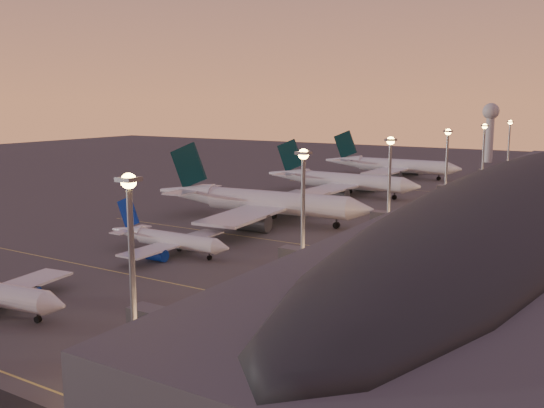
# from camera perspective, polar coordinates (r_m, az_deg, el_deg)

# --- Properties ---
(ground) EXTENTS (700.00, 700.00, 0.00)m
(ground) POSITION_cam_1_polar(r_m,az_deg,el_deg) (126.46, -11.65, -5.98)
(ground) COLOR #454340
(airliner_narrow_north) EXTENTS (33.51, 29.82, 12.01)m
(airliner_narrow_north) POSITION_cam_1_polar(r_m,az_deg,el_deg) (137.56, -9.81, -3.31)
(airliner_narrow_north) COLOR silver
(airliner_narrow_north) RESTS_ON ground
(airliner_wide_near) EXTENTS (67.89, 62.11, 21.71)m
(airliner_wide_near) POSITION_cam_1_polar(r_m,az_deg,el_deg) (171.34, -1.26, 0.24)
(airliner_wide_near) COLOR silver
(airliner_wide_near) RESTS_ON ground
(airliner_wide_mid) EXTENTS (60.86, 55.29, 19.51)m
(airliner_wide_mid) POSITION_cam_1_polar(r_m,az_deg,el_deg) (221.28, 6.40, 2.19)
(airliner_wide_mid) COLOR silver
(airliner_wide_mid) RESTS_ON ground
(airliner_wide_far) EXTENTS (63.24, 57.35, 20.30)m
(airliner_wide_far) POSITION_cam_1_polar(r_m,az_deg,el_deg) (275.70, 11.07, 3.59)
(airliner_wide_far) COLOR silver
(airliner_wide_far) RESTS_ON ground
(terminal_building) EXTENTS (56.35, 255.00, 17.46)m
(terminal_building) POSITION_cam_1_polar(r_m,az_deg,el_deg) (163.93, 23.49, 0.13)
(terminal_building) COLOR #4C4D51
(terminal_building) RESTS_ON ground
(light_masts) EXTENTS (2.20, 217.20, 25.90)m
(light_masts) POSITION_cam_1_polar(r_m,az_deg,el_deg) (161.25, 14.19, 3.65)
(light_masts) COLOR gray
(light_masts) RESTS_ON ground
(radar_tower) EXTENTS (9.00, 9.00, 32.50)m
(radar_tower) POSITION_cam_1_polar(r_m,az_deg,el_deg) (356.03, 19.86, 7.22)
(radar_tower) COLOR silver
(radar_tower) RESTS_ON ground
(lane_markings) EXTENTS (90.00, 180.36, 0.00)m
(lane_markings) POSITION_cam_1_polar(r_m,az_deg,el_deg) (156.94, -1.58, -2.71)
(lane_markings) COLOR #D8C659
(lane_markings) RESTS_ON ground
(baggage_tug_a) EXTENTS (4.17, 2.09, 1.20)m
(baggage_tug_a) POSITION_cam_1_polar(r_m,az_deg,el_deg) (91.49, -13.93, -11.87)
(baggage_tug_a) COLOR #D4C107
(baggage_tug_a) RESTS_ON ground
(baggage_tug_b) EXTENTS (3.60, 1.94, 1.02)m
(baggage_tug_b) POSITION_cam_1_polar(r_m,az_deg,el_deg) (94.18, -10.57, -11.16)
(baggage_tug_b) COLOR #D4C107
(baggage_tug_b) RESTS_ON ground
(baggage_tug_c) EXTENTS (3.87, 1.76, 1.15)m
(baggage_tug_c) POSITION_cam_1_polar(r_m,az_deg,el_deg) (114.93, -2.26, -7.11)
(baggage_tug_c) COLOR #D4C107
(baggage_tug_c) RESTS_ON ground
(baggage_tug_d) EXTENTS (3.70, 3.67, 1.12)m
(baggage_tug_d) POSITION_cam_1_polar(r_m,az_deg,el_deg) (111.80, -3.37, -7.61)
(baggage_tug_d) COLOR #D4C107
(baggage_tug_d) RESTS_ON ground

